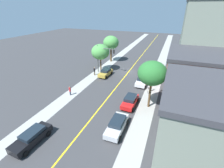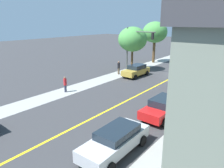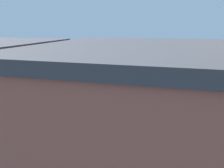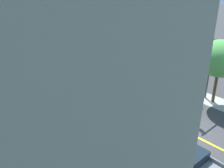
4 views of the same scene
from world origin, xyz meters
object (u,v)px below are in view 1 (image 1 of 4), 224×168
object	(u,v)px
street_tree_left_far	(100,52)
white_sedan_left_curb	(142,81)
street_tree_left_near	(111,43)
black_sedan_right_curb	(32,137)
street_tree_right_corner	(152,73)
fire_hydrant	(152,80)
silver_sedan_left_curb	(117,125)
grey_pickup_truck	(148,66)
gold_sedan_right_curb	(106,72)
street_lamp	(151,78)
traffic_light_mast	(103,55)
pedestrian_blue_shirt	(159,65)
small_dog	(149,91)
parking_meter	(148,90)
pedestrian_red_shirt	(70,91)
pedestrian_black_shirt	(94,71)
pedestrian_yellow_shirt	(151,87)
red_sedan_left_curb	(130,101)

from	to	relation	value
street_tree_left_far	white_sedan_left_curb	size ratio (longest dim) A/B	1.36
street_tree_left_near	black_sedan_right_curb	bearing A→B (deg)	95.12
street_tree_right_corner	fire_hydrant	distance (m)	11.03
silver_sedan_left_curb	grey_pickup_truck	bearing A→B (deg)	179.55
street_tree_right_corner	gold_sedan_right_curb	xyz separation A→B (m)	(11.14, -8.92, -4.77)
street_tree_left_near	street_lamp	distance (m)	21.42
white_sedan_left_curb	street_lamp	bearing A→B (deg)	26.94
traffic_light_mast	pedestrian_blue_shirt	world-z (taller)	traffic_light_mast
street_tree_right_corner	small_dog	size ratio (longest dim) A/B	11.45
parking_meter	pedestrian_red_shirt	size ratio (longest dim) A/B	0.77
pedestrian_blue_shirt	pedestrian_black_shirt	xyz separation A→B (m)	(13.37, 9.75, 0.05)
fire_hydrant	pedestrian_black_shirt	xyz separation A→B (m)	(12.86, 1.29, 0.58)
street_tree_left_far	pedestrian_yellow_shirt	size ratio (longest dim) A/B	3.86
black_sedan_right_curb	parking_meter	bearing A→B (deg)	150.01
black_sedan_right_curb	traffic_light_mast	bearing A→B (deg)	-173.95
parking_meter	street_lamp	bearing A→B (deg)	112.09
pedestrian_yellow_shirt	street_tree_left_far	bearing A→B (deg)	4.60
street_lamp	red_sedan_left_curb	world-z (taller)	street_lamp
street_lamp	grey_pickup_truck	xyz separation A→B (m)	(2.50, -13.44, -2.64)
white_sedan_left_curb	small_dog	xyz separation A→B (m)	(-1.88, 3.11, -0.51)
small_dog	street_lamp	bearing A→B (deg)	175.50
street_tree_right_corner	silver_sedan_left_curb	world-z (taller)	street_tree_right_corner
pedestrian_yellow_shirt	street_tree_right_corner	bearing A→B (deg)	125.60
street_tree_left_far	fire_hydrant	world-z (taller)	street_tree_left_far
street_tree_left_near	pedestrian_red_shirt	world-z (taller)	street_tree_left_near
pedestrian_black_shirt	pedestrian_red_shirt	world-z (taller)	pedestrian_black_shirt
street_tree_right_corner	silver_sedan_left_curb	size ratio (longest dim) A/B	1.54
silver_sedan_left_curb	parking_meter	bearing A→B (deg)	168.46
grey_pickup_truck	fire_hydrant	bearing A→B (deg)	17.88
red_sedan_left_curb	street_tree_left_far	bearing A→B (deg)	-137.01
traffic_light_mast	silver_sedan_left_curb	distance (m)	20.03
silver_sedan_left_curb	pedestrian_yellow_shirt	world-z (taller)	pedestrian_yellow_shirt
traffic_light_mast	street_tree_right_corner	bearing A→B (deg)	-40.28
silver_sedan_left_curb	pedestrian_red_shirt	size ratio (longest dim) A/B	2.87
grey_pickup_truck	pedestrian_yellow_shirt	world-z (taller)	grey_pickup_truck
grey_pickup_truck	pedestrian_red_shirt	size ratio (longest dim) A/B	3.54
street_tree_left_far	street_lamp	bearing A→B (deg)	146.85
street_tree_left_near	fire_hydrant	distance (m)	17.03
pedestrian_red_shirt	fire_hydrant	bearing A→B (deg)	40.72
grey_pickup_truck	small_dog	size ratio (longest dim) A/B	9.17
pedestrian_red_shirt	grey_pickup_truck	bearing A→B (deg)	58.59
parking_meter	silver_sedan_left_curb	bearing A→B (deg)	78.91
white_sedan_left_curb	small_dog	bearing A→B (deg)	33.00
street_tree_right_corner	parking_meter	xyz separation A→B (m)	(0.76, -3.96, -4.73)
fire_hydrant	pedestrian_red_shirt	bearing A→B (deg)	41.24
black_sedan_right_curb	pedestrian_black_shirt	world-z (taller)	pedestrian_black_shirt
pedestrian_red_shirt	red_sedan_left_curb	bearing A→B (deg)	3.50
street_lamp	black_sedan_right_curb	size ratio (longest dim) A/B	1.16
pedestrian_blue_shirt	street_lamp	bearing A→B (deg)	-148.82
traffic_light_mast	silver_sedan_left_curb	size ratio (longest dim) A/B	1.33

